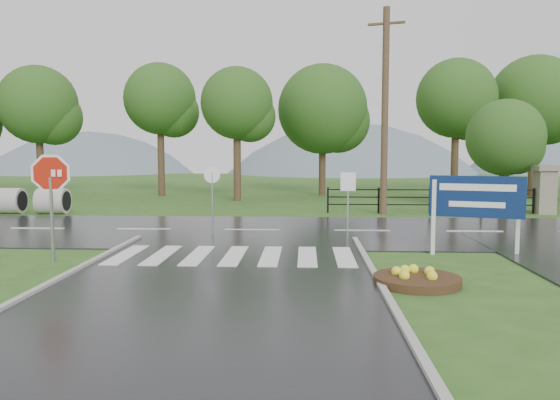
{
  "coord_description": "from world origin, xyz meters",
  "views": [
    {
      "loc": [
        1.94,
        -9.64,
        2.91
      ],
      "look_at": [
        1.21,
        6.0,
        1.5
      ],
      "focal_mm": 35.0,
      "sensor_mm": 36.0,
      "label": 1
    }
  ],
  "objects": [
    {
      "name": "fence_west",
      "position": [
        7.75,
        16.0,
        0.72
      ],
      "size": [
        9.58,
        0.08,
        1.2
      ],
      "color": "black",
      "rests_on": "ground"
    },
    {
      "name": "reg_sign_round",
      "position": [
        -1.24,
        8.79,
        1.49
      ],
      "size": [
        0.53,
        0.2,
        2.37
      ],
      "color": "#939399",
      "rests_on": "ground"
    },
    {
      "name": "crosswalk",
      "position": [
        0.0,
        5.0,
        0.06
      ],
      "size": [
        6.5,
        2.8,
        0.02
      ],
      "color": "silver",
      "rests_on": "ground"
    },
    {
      "name": "stop_sign",
      "position": [
        -4.66,
        4.18,
        2.07
      ],
      "size": [
        1.31,
        0.32,
        3.01
      ],
      "color": "#939399",
      "rests_on": "ground"
    },
    {
      "name": "pillar_west",
      "position": [
        13.0,
        16.0,
        1.18
      ],
      "size": [
        1.0,
        1.0,
        2.24
      ],
      "color": "gray",
      "rests_on": "ground"
    },
    {
      "name": "main_road",
      "position": [
        0.0,
        10.0,
        0.0
      ],
      "size": [
        90.0,
        8.0,
        0.04
      ],
      "primitive_type": "cube",
      "color": "black",
      "rests_on": "ground"
    },
    {
      "name": "entrance_tree_left",
      "position": [
        11.65,
        17.5,
        3.54
      ],
      "size": [
        3.73,
        3.73,
        5.43
      ],
      "color": "#3D2B1C",
      "rests_on": "ground"
    },
    {
      "name": "flower_bed",
      "position": [
        4.38,
        2.17,
        0.14
      ],
      "size": [
        1.89,
        1.89,
        0.38
      ],
      "color": "#332111",
      "rests_on": "ground"
    },
    {
      "name": "hills",
      "position": [
        3.49,
        65.0,
        -15.54
      ],
      "size": [
        102.0,
        48.0,
        48.0
      ],
      "color": "slate",
      "rests_on": "ground"
    },
    {
      "name": "estate_billboard",
      "position": [
        6.69,
        5.69,
        1.53
      ],
      "size": [
        2.46,
        0.84,
        2.22
      ],
      "color": "silver",
      "rests_on": "ground"
    },
    {
      "name": "reg_sign_small",
      "position": [
        3.33,
        8.1,
        1.57
      ],
      "size": [
        0.49,
        0.06,
        2.22
      ],
      "color": "#939399",
      "rests_on": "ground"
    },
    {
      "name": "ground",
      "position": [
        0.0,
        0.0,
        0.0
      ],
      "size": [
        120.0,
        120.0,
        0.0
      ],
      "primitive_type": "plane",
      "color": "#2D561C",
      "rests_on": "ground"
    },
    {
      "name": "treeline",
      "position": [
        1.0,
        24.0,
        0.0
      ],
      "size": [
        83.2,
        5.2,
        10.0
      ],
      "color": "#254E18",
      "rests_on": "ground"
    },
    {
      "name": "utility_pole_east",
      "position": [
        5.53,
        15.5,
        4.73
      ],
      "size": [
        1.61,
        0.58,
        9.31
      ],
      "color": "#473523",
      "rests_on": "ground"
    }
  ]
}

